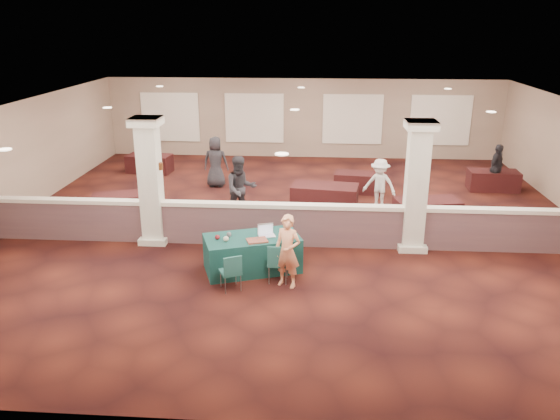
# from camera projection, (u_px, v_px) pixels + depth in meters

# --- Properties ---
(ground) EXTENTS (16.00, 16.00, 0.00)m
(ground) POSITION_uv_depth(u_px,v_px,m) (294.00, 224.00, 15.23)
(ground) COLOR #471A11
(ground) RESTS_ON ground
(wall_back) EXTENTS (16.00, 0.04, 3.20)m
(wall_back) POSITION_uv_depth(u_px,v_px,m) (303.00, 119.00, 22.24)
(wall_back) COLOR gray
(wall_back) RESTS_ON ground
(wall_front) EXTENTS (16.00, 0.04, 3.20)m
(wall_front) POSITION_uv_depth(u_px,v_px,m) (266.00, 324.00, 7.17)
(wall_front) COLOR gray
(wall_front) RESTS_ON ground
(wall_left) EXTENTS (0.04, 16.00, 3.20)m
(wall_left) POSITION_uv_depth(u_px,v_px,m) (9.00, 163.00, 15.24)
(wall_left) COLOR gray
(wall_left) RESTS_ON ground
(ceiling) EXTENTS (16.00, 16.00, 0.02)m
(ceiling) POSITION_uv_depth(u_px,v_px,m) (295.00, 109.00, 14.18)
(ceiling) COLOR white
(ceiling) RESTS_ON wall_back
(partition_wall) EXTENTS (15.60, 0.28, 1.10)m
(partition_wall) POSITION_uv_depth(u_px,v_px,m) (291.00, 224.00, 13.63)
(partition_wall) COLOR brown
(partition_wall) RESTS_ON ground
(column_left) EXTENTS (0.72, 0.72, 3.20)m
(column_left) POSITION_uv_depth(u_px,v_px,m) (151.00, 180.00, 13.51)
(column_left) COLOR white
(column_left) RESTS_ON ground
(column_right) EXTENTS (0.72, 0.72, 3.20)m
(column_right) POSITION_uv_depth(u_px,v_px,m) (416.00, 185.00, 13.08)
(column_right) COLOR white
(column_right) RESTS_ON ground
(sconce_left) EXTENTS (0.12, 0.12, 0.18)m
(sconce_left) POSITION_uv_depth(u_px,v_px,m) (138.00, 166.00, 13.41)
(sconce_left) COLOR brown
(sconce_left) RESTS_ON column_left
(sconce_right) EXTENTS (0.12, 0.12, 0.18)m
(sconce_right) POSITION_uv_depth(u_px,v_px,m) (161.00, 166.00, 13.38)
(sconce_right) COLOR brown
(sconce_right) RESTS_ON column_left
(near_table) EXTENTS (2.32, 1.68, 0.80)m
(near_table) POSITION_uv_depth(u_px,v_px,m) (252.00, 253.00, 12.33)
(near_table) COLOR #0F3938
(near_table) RESTS_ON ground
(conf_chair_main) EXTENTS (0.45, 0.45, 0.88)m
(conf_chair_main) POSITION_uv_depth(u_px,v_px,m) (278.00, 260.00, 11.67)
(conf_chair_main) COLOR #1B4D4F
(conf_chair_main) RESTS_ON ground
(conf_chair_side) EXTENTS (0.55, 0.55, 0.81)m
(conf_chair_side) POSITION_uv_depth(u_px,v_px,m) (231.00, 270.00, 11.33)
(conf_chair_side) COLOR #1B4D4F
(conf_chair_side) RESTS_ON ground
(woman) EXTENTS (0.68, 0.57, 1.59)m
(woman) POSITION_uv_depth(u_px,v_px,m) (287.00, 251.00, 11.44)
(woman) COLOR #F38C69
(woman) RESTS_ON ground
(far_table_front_left) EXTENTS (1.83, 1.28, 0.67)m
(far_table_front_left) POSITION_uv_depth(u_px,v_px,m) (123.00, 205.00, 15.73)
(far_table_front_left) COLOR black
(far_table_front_left) RESTS_ON ground
(far_table_front_center) EXTENTS (2.05, 1.23, 0.78)m
(far_table_front_center) POSITION_uv_depth(u_px,v_px,m) (325.00, 198.00, 16.22)
(far_table_front_center) COLOR black
(far_table_front_center) RESTS_ON ground
(far_table_front_right) EXTENTS (1.87, 1.18, 0.71)m
(far_table_front_right) POSITION_uv_depth(u_px,v_px,m) (427.00, 212.00, 15.15)
(far_table_front_right) COLOR black
(far_table_front_right) RESTS_ON ground
(far_table_back_left) EXTENTS (1.70, 0.99, 0.65)m
(far_table_back_left) POSITION_uv_depth(u_px,v_px,m) (150.00, 163.00, 20.38)
(far_table_back_left) COLOR black
(far_table_back_left) RESTS_ON ground
(far_table_back_center) EXTENTS (1.67, 0.97, 0.65)m
(far_table_back_center) POSITION_uv_depth(u_px,v_px,m) (359.00, 182.00, 18.01)
(far_table_back_center) COLOR black
(far_table_back_center) RESTS_ON ground
(far_table_back_right) EXTENTS (1.64, 0.86, 0.65)m
(far_table_back_right) POSITION_uv_depth(u_px,v_px,m) (493.00, 180.00, 18.22)
(far_table_back_right) COLOR black
(far_table_back_right) RESTS_ON ground
(attendee_a) EXTENTS (1.02, 0.79, 1.87)m
(attendee_a) POSITION_uv_depth(u_px,v_px,m) (241.00, 189.00, 15.21)
(attendee_a) COLOR black
(attendee_a) RESTS_ON ground
(attendee_b) EXTENTS (1.10, 0.81, 1.56)m
(attendee_b) POSITION_uv_depth(u_px,v_px,m) (380.00, 185.00, 16.16)
(attendee_b) COLOR silver
(attendee_b) RESTS_ON ground
(attendee_c) EXTENTS (0.93, 1.01, 1.59)m
(attendee_c) POSITION_uv_depth(u_px,v_px,m) (496.00, 168.00, 17.92)
(attendee_c) COLOR black
(attendee_c) RESTS_ON ground
(attendee_d) EXTENTS (0.86, 0.47, 1.72)m
(attendee_d) POSITION_uv_depth(u_px,v_px,m) (216.00, 162.00, 18.43)
(attendee_d) COLOR black
(attendee_d) RESTS_ON ground
(laptop_base) EXTENTS (0.43, 0.36, 0.02)m
(laptop_base) POSITION_uv_depth(u_px,v_px,m) (267.00, 236.00, 12.22)
(laptop_base) COLOR silver
(laptop_base) RESTS_ON near_table
(laptop_screen) EXTENTS (0.35, 0.13, 0.24)m
(laptop_screen) POSITION_uv_depth(u_px,v_px,m) (265.00, 228.00, 12.30)
(laptop_screen) COLOR silver
(laptop_screen) RESTS_ON near_table
(screen_glow) EXTENTS (0.31, 0.11, 0.21)m
(screen_glow) POSITION_uv_depth(u_px,v_px,m) (266.00, 229.00, 12.29)
(screen_glow) COLOR silver
(screen_glow) RESTS_ON near_table
(knitting) EXTENTS (0.52, 0.46, 0.03)m
(knitting) POSITION_uv_depth(u_px,v_px,m) (257.00, 240.00, 11.95)
(knitting) COLOR #C5401F
(knitting) RESTS_ON near_table
(yarn_cream) EXTENTS (0.12, 0.12, 0.12)m
(yarn_cream) POSITION_uv_depth(u_px,v_px,m) (226.00, 239.00, 11.92)
(yarn_cream) COLOR beige
(yarn_cream) RESTS_ON near_table
(yarn_red) EXTENTS (0.11, 0.11, 0.11)m
(yarn_red) POSITION_uv_depth(u_px,v_px,m) (217.00, 237.00, 12.03)
(yarn_red) COLOR maroon
(yarn_red) RESTS_ON near_table
(yarn_grey) EXTENTS (0.11, 0.11, 0.11)m
(yarn_grey) POSITION_uv_depth(u_px,v_px,m) (229.00, 235.00, 12.17)
(yarn_grey) COLOR #4A4B4F
(yarn_grey) RESTS_ON near_table
(scissors) EXTENTS (0.14, 0.08, 0.01)m
(scissors) POSITION_uv_depth(u_px,v_px,m) (286.00, 238.00, 12.09)
(scissors) COLOR red
(scissors) RESTS_ON near_table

